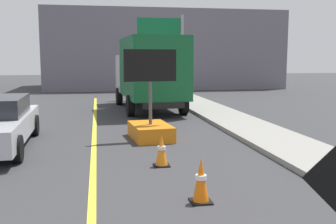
% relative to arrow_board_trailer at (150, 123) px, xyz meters
% --- Properties ---
extents(lane_center_stripe, '(0.14, 36.00, 0.01)m').
position_rel_arrow_board_trailer_xyz_m(lane_center_stripe, '(-1.70, -5.09, -0.48)').
color(lane_center_stripe, yellow).
rests_on(lane_center_stripe, ground).
extents(arrow_board_trailer, '(1.60, 1.90, 2.70)m').
position_rel_arrow_board_trailer_xyz_m(arrow_board_trailer, '(0.00, 0.00, 0.00)').
color(arrow_board_trailer, orange).
rests_on(arrow_board_trailer, ground).
extents(box_truck, '(2.88, 6.84, 3.35)m').
position_rel_arrow_board_trailer_xyz_m(box_truck, '(0.85, 6.71, 1.34)').
color(box_truck, black).
rests_on(box_truck, ground).
extents(highway_guide_sign, '(2.79, 0.18, 5.00)m').
position_rel_arrow_board_trailer_xyz_m(highway_guide_sign, '(2.72, 11.89, 2.94)').
color(highway_guide_sign, gray).
rests_on(highway_guide_sign, ground).
extents(far_building_block, '(18.73, 8.87, 6.15)m').
position_rel_arrow_board_trailer_xyz_m(far_building_block, '(3.86, 22.14, 2.59)').
color(far_building_block, slate).
rests_on(far_building_block, ground).
extents(traffic_cone_mid_lane, '(0.36, 0.36, 0.78)m').
position_rel_arrow_board_trailer_xyz_m(traffic_cone_mid_lane, '(0.13, -5.50, -0.10)').
color(traffic_cone_mid_lane, black).
rests_on(traffic_cone_mid_lane, ground).
extents(traffic_cone_far_lane, '(0.36, 0.36, 0.74)m').
position_rel_arrow_board_trailer_xyz_m(traffic_cone_far_lane, '(-0.16, -3.10, -0.12)').
color(traffic_cone_far_lane, black).
rests_on(traffic_cone_far_lane, ground).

